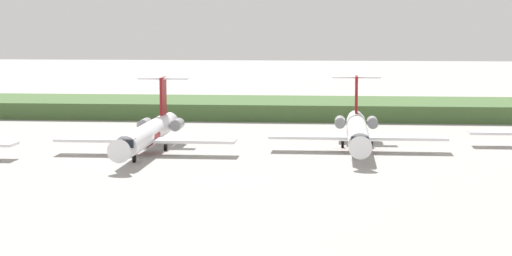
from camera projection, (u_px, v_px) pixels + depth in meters
The scene contains 4 objects.
ground_plane at pixel (261, 142), 126.20m from camera, with size 500.00×500.00×0.00m, color #9E9B96.
grass_berm at pixel (278, 108), 160.23m from camera, with size 320.00×20.00×2.81m, color #426033.
regional_jet_third at pixel (148, 133), 115.99m from camera, with size 22.81×31.00×9.00m.
regional_jet_fourth at pixel (358, 130), 118.70m from camera, with size 22.81×31.00×9.00m.
Camera 1 is at (10.38, -94.65, 16.94)m, focal length 64.09 mm.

